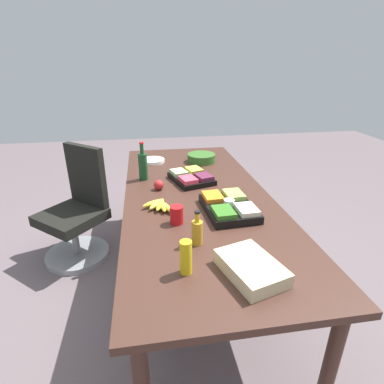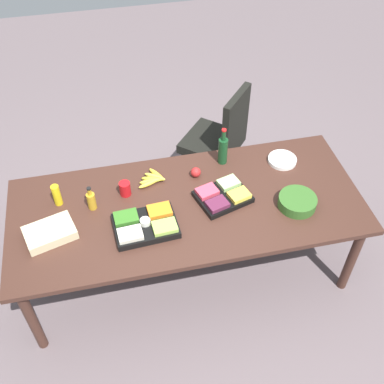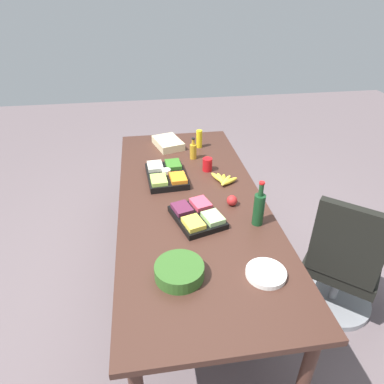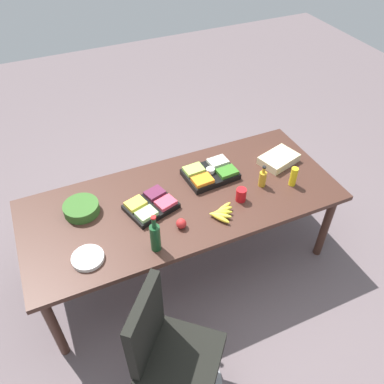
{
  "view_description": "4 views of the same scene",
  "coord_description": "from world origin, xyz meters",
  "px_view_note": "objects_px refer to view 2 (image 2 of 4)",
  "views": [
    {
      "loc": [
        2.02,
        -0.36,
        1.67
      ],
      "look_at": [
        0.13,
        -0.06,
        0.83
      ],
      "focal_mm": 28.35,
      "sensor_mm": 36.0,
      "label": 1
    },
    {
      "loc": [
        0.45,
        2.21,
        3.19
      ],
      "look_at": [
        -0.05,
        -0.08,
        0.79
      ],
      "focal_mm": 43.81,
      "sensor_mm": 36.0,
      "label": 2
    },
    {
      "loc": [
        -2.07,
        0.31,
        2.12
      ],
      "look_at": [
        -0.03,
        -0.0,
        0.83
      ],
      "focal_mm": 31.84,
      "sensor_mm": 36.0,
      "label": 3
    },
    {
      "loc": [
        -0.84,
        -2.08,
        2.9
      ],
      "look_at": [
        0.06,
        -0.05,
        0.85
      ],
      "focal_mm": 36.81,
      "sensor_mm": 36.0,
      "label": 4
    }
  ],
  "objects_px": {
    "red_solo_cup": "(125,189)",
    "wine_bottle": "(223,150)",
    "conference_table": "(187,211)",
    "office_chair": "(217,147)",
    "banana_bunch": "(153,179)",
    "apple_red": "(196,172)",
    "sheet_cake": "(50,233)",
    "veggie_tray": "(146,225)",
    "mustard_bottle": "(57,195)",
    "salad_bowl": "(297,202)",
    "paper_plate_stack": "(282,160)",
    "dressing_bottle": "(91,200)",
    "fruit_platter": "(223,196)"
  },
  "relations": [
    {
      "from": "red_solo_cup",
      "to": "wine_bottle",
      "type": "relative_size",
      "value": 0.35
    },
    {
      "from": "conference_table",
      "to": "office_chair",
      "type": "distance_m",
      "value": 1.15
    },
    {
      "from": "conference_table",
      "to": "wine_bottle",
      "type": "height_order",
      "value": "wine_bottle"
    },
    {
      "from": "wine_bottle",
      "to": "red_solo_cup",
      "type": "bearing_deg",
      "value": 13.67
    },
    {
      "from": "banana_bunch",
      "to": "apple_red",
      "type": "distance_m",
      "value": 0.32
    },
    {
      "from": "sheet_cake",
      "to": "apple_red",
      "type": "bearing_deg",
      "value": -161.44
    },
    {
      "from": "veggie_tray",
      "to": "conference_table",
      "type": "bearing_deg",
      "value": -153.94
    },
    {
      "from": "banana_bunch",
      "to": "veggie_tray",
      "type": "xyz_separation_m",
      "value": [
        0.12,
        0.44,
        0.01
      ]
    },
    {
      "from": "sheet_cake",
      "to": "mustard_bottle",
      "type": "bearing_deg",
      "value": -101.45
    },
    {
      "from": "office_chair",
      "to": "sheet_cake",
      "type": "relative_size",
      "value": 3.14
    },
    {
      "from": "banana_bunch",
      "to": "salad_bowl",
      "type": "xyz_separation_m",
      "value": [
        -0.95,
        0.46,
        0.01
      ]
    },
    {
      "from": "red_solo_cup",
      "to": "salad_bowl",
      "type": "height_order",
      "value": "red_solo_cup"
    },
    {
      "from": "paper_plate_stack",
      "to": "sheet_cake",
      "type": "bearing_deg",
      "value": 12.0
    },
    {
      "from": "veggie_tray",
      "to": "wine_bottle",
      "type": "height_order",
      "value": "wine_bottle"
    },
    {
      "from": "apple_red",
      "to": "veggie_tray",
      "type": "bearing_deg",
      "value": 44.04
    },
    {
      "from": "mustard_bottle",
      "to": "dressing_bottle",
      "type": "distance_m",
      "value": 0.25
    },
    {
      "from": "apple_red",
      "to": "mustard_bottle",
      "type": "bearing_deg",
      "value": 3.76
    },
    {
      "from": "mustard_bottle",
      "to": "apple_red",
      "type": "relative_size",
      "value": 2.22
    },
    {
      "from": "veggie_tray",
      "to": "fruit_platter",
      "type": "bearing_deg",
      "value": -164.97
    },
    {
      "from": "salad_bowl",
      "to": "fruit_platter",
      "type": "bearing_deg",
      "value": -19.8
    },
    {
      "from": "banana_bunch",
      "to": "paper_plate_stack",
      "type": "xyz_separation_m",
      "value": [
        -1.01,
        -0.0,
        -0.01
      ]
    },
    {
      "from": "fruit_platter",
      "to": "banana_bunch",
      "type": "height_order",
      "value": "fruit_platter"
    },
    {
      "from": "mustard_bottle",
      "to": "wine_bottle",
      "type": "distance_m",
      "value": 1.26
    },
    {
      "from": "red_solo_cup",
      "to": "salad_bowl",
      "type": "relative_size",
      "value": 0.41
    },
    {
      "from": "apple_red",
      "to": "dressing_bottle",
      "type": "bearing_deg",
      "value": 11.55
    },
    {
      "from": "dressing_bottle",
      "to": "apple_red",
      "type": "bearing_deg",
      "value": -168.45
    },
    {
      "from": "dressing_bottle",
      "to": "veggie_tray",
      "type": "bearing_deg",
      "value": 141.4
    },
    {
      "from": "red_solo_cup",
      "to": "wine_bottle",
      "type": "height_order",
      "value": "wine_bottle"
    },
    {
      "from": "office_chair",
      "to": "dressing_bottle",
      "type": "height_order",
      "value": "office_chair"
    },
    {
      "from": "mustard_bottle",
      "to": "fruit_platter",
      "type": "bearing_deg",
      "value": 169.83
    },
    {
      "from": "conference_table",
      "to": "salad_bowl",
      "type": "xyz_separation_m",
      "value": [
        -0.75,
        0.18,
        0.1
      ]
    },
    {
      "from": "conference_table",
      "to": "fruit_platter",
      "type": "height_order",
      "value": "fruit_platter"
    },
    {
      "from": "apple_red",
      "to": "paper_plate_stack",
      "type": "bearing_deg",
      "value": -178.76
    },
    {
      "from": "paper_plate_stack",
      "to": "office_chair",
      "type": "bearing_deg",
      "value": -65.62
    },
    {
      "from": "mustard_bottle",
      "to": "veggie_tray",
      "type": "bearing_deg",
      "value": 147.53
    },
    {
      "from": "mustard_bottle",
      "to": "red_solo_cup",
      "type": "xyz_separation_m",
      "value": [
        -0.47,
        0.01,
        -0.03
      ]
    },
    {
      "from": "dressing_bottle",
      "to": "salad_bowl",
      "type": "relative_size",
      "value": 0.73
    },
    {
      "from": "banana_bunch",
      "to": "dressing_bottle",
      "type": "height_order",
      "value": "dressing_bottle"
    },
    {
      "from": "red_solo_cup",
      "to": "sheet_cake",
      "type": "distance_m",
      "value": 0.6
    },
    {
      "from": "dressing_bottle",
      "to": "wine_bottle",
      "type": "relative_size",
      "value": 0.62
    },
    {
      "from": "office_chair",
      "to": "red_solo_cup",
      "type": "distance_m",
      "value": 1.28
    },
    {
      "from": "red_solo_cup",
      "to": "veggie_tray",
      "type": "height_order",
      "value": "red_solo_cup"
    },
    {
      "from": "fruit_platter",
      "to": "wine_bottle",
      "type": "xyz_separation_m",
      "value": [
        -0.1,
        -0.38,
        0.09
      ]
    },
    {
      "from": "banana_bunch",
      "to": "apple_red",
      "type": "xyz_separation_m",
      "value": [
        -0.32,
        0.01,
        0.01
      ]
    },
    {
      "from": "conference_table",
      "to": "red_solo_cup",
      "type": "distance_m",
      "value": 0.47
    },
    {
      "from": "banana_bunch",
      "to": "wine_bottle",
      "type": "height_order",
      "value": "wine_bottle"
    },
    {
      "from": "apple_red",
      "to": "sheet_cake",
      "type": "height_order",
      "value": "apple_red"
    },
    {
      "from": "dressing_bottle",
      "to": "sheet_cake",
      "type": "height_order",
      "value": "dressing_bottle"
    },
    {
      "from": "salad_bowl",
      "to": "office_chair",
      "type": "bearing_deg",
      "value": -77.56
    },
    {
      "from": "office_chair",
      "to": "fruit_platter",
      "type": "bearing_deg",
      "value": 76.73
    }
  ]
}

